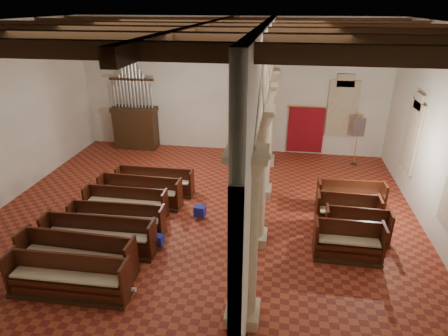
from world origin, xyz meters
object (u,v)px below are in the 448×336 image
lectern (151,138)px  nave_pew_0 (69,283)px  aisle_pew_0 (347,246)px  processional_banner (356,148)px  pipe_organ (135,120)px

lectern → nave_pew_0: 9.98m
nave_pew_0 → aisle_pew_0: bearing=19.1°
lectern → processional_banner: bearing=-7.4°
nave_pew_0 → aisle_pew_0: 7.27m
processional_banner → aisle_pew_0: size_ratio=1.23×
pipe_organ → nave_pew_0: bearing=-78.1°
processional_banner → nave_pew_0: size_ratio=0.76×
processional_banner → nave_pew_0: 12.34m
lectern → aisle_pew_0: lectern is taller
pipe_organ → processional_banner: size_ratio=1.95×
lectern → aisle_pew_0: bearing=-46.1°
pipe_organ → nave_pew_0: pipe_organ is taller
nave_pew_0 → lectern: bearing=96.6°
pipe_organ → lectern: size_ratio=3.64×
aisle_pew_0 → processional_banner: bearing=79.9°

